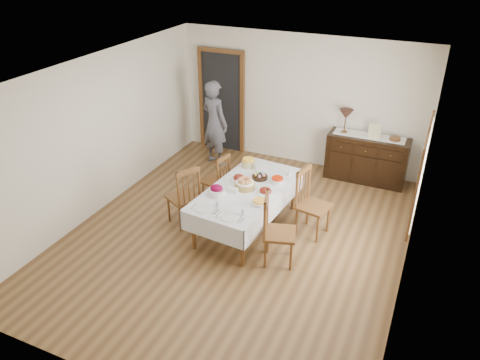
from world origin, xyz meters
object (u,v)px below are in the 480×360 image
at_px(chair_right_far, 310,202).
at_px(sideboard, 366,159).
at_px(chair_right_near, 276,230).
at_px(dining_table, 247,193).
at_px(chair_left_near, 185,195).
at_px(chair_left_far, 218,179).
at_px(table_lamp, 346,115).
at_px(person, 215,120).

height_order(chair_right_far, sideboard, chair_right_far).
bearing_deg(chair_right_near, dining_table, 32.55).
distance_m(dining_table, chair_right_far, 0.99).
bearing_deg(chair_left_near, chair_right_near, 107.82).
xyz_separation_m(dining_table, chair_left_far, (-0.77, 0.51, -0.16)).
xyz_separation_m(dining_table, chair_right_far, (0.95, 0.29, -0.08)).
bearing_deg(table_lamp, sideboard, -1.18).
relative_size(chair_left_far, table_lamp, 2.03).
relative_size(chair_left_near, chair_left_far, 1.14).
height_order(sideboard, table_lamp, table_lamp).
distance_m(chair_right_far, sideboard, 2.21).
bearing_deg(dining_table, sideboard, 65.35).
relative_size(chair_left_far, sideboard, 0.63).
bearing_deg(person, sideboard, -149.99).
xyz_separation_m(chair_left_far, person, (-0.77, 1.43, 0.45)).
distance_m(chair_right_near, table_lamp, 3.17).
bearing_deg(table_lamp, chair_right_near, -94.09).
bearing_deg(dining_table, chair_right_far, 22.27).
bearing_deg(person, chair_left_near, 125.21).
bearing_deg(sideboard, chair_right_near, -102.83).
bearing_deg(chair_left_far, dining_table, 66.49).
xyz_separation_m(dining_table, sideboard, (1.41, 2.44, -0.18)).
xyz_separation_m(chair_left_far, chair_right_far, (1.72, -0.22, 0.08)).
bearing_deg(person, chair_right_near, 151.70).
xyz_separation_m(dining_table, person, (-1.54, 1.94, 0.29)).
relative_size(person, table_lamp, 4.03).
relative_size(chair_left_far, chair_right_near, 0.87).
bearing_deg(sideboard, chair_left_far, -138.50).
height_order(chair_right_far, person, person).
height_order(chair_right_near, person, person).
relative_size(dining_table, sideboard, 1.47).
bearing_deg(chair_right_far, chair_right_near, 177.06).
relative_size(dining_table, chair_right_near, 2.04).
relative_size(chair_right_far, sideboard, 0.74).
xyz_separation_m(dining_table, table_lamp, (0.93, 2.45, 0.62)).
distance_m(chair_left_near, person, 2.37).
xyz_separation_m(chair_left_near, table_lamp, (1.88, 2.77, 0.71)).
bearing_deg(sideboard, table_lamp, 178.82).
height_order(chair_left_far, sideboard, chair_left_far).
bearing_deg(chair_left_far, sideboard, 141.31).
distance_m(chair_right_far, person, 3.01).
height_order(chair_left_far, chair_right_near, chair_right_near).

